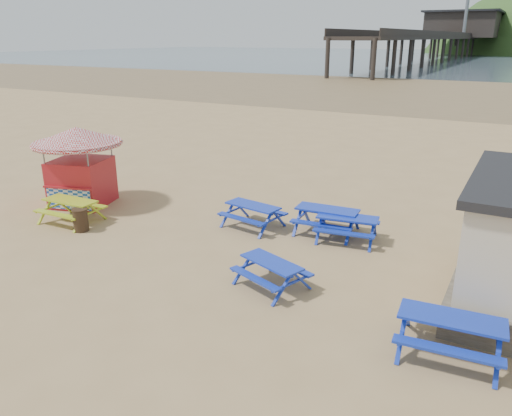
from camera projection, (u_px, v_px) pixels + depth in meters
The scene contains 11 objects.
ground at pixel (217, 250), 15.39m from camera, with size 400.00×400.00×0.00m, color tan.
wet_sand at pixel (463, 91), 60.93m from camera, with size 400.00×400.00×0.00m, color olive.
picnic_table_blue_a at pixel (253, 216), 17.12m from camera, with size 2.13×1.82×0.80m.
picnic_table_blue_b at pixel (327, 221), 16.59m from camera, with size 2.15×1.78×0.86m.
picnic_table_blue_c at pixel (347, 228), 15.99m from camera, with size 2.14×1.83×0.80m.
picnic_table_blue_d at pixel (272, 274), 12.99m from camera, with size 2.12×1.91×0.73m.
picnic_table_blue_f at pixel (450, 336), 10.19m from camera, with size 2.20×1.83×0.87m.
picnic_table_yellow at pixel (71, 211), 17.58m from camera, with size 2.02×1.65×0.82m.
ice_cream_kiosk at pixel (79, 156), 19.02m from camera, with size 4.21×4.21×3.03m.
litter_bin at pixel (81, 220), 16.77m from camera, with size 0.53×0.53×0.78m.
pier at pixel (459, 39), 169.40m from camera, with size 24.00×220.00×39.29m.
Camera 1 is at (7.90, -11.79, 6.22)m, focal length 35.00 mm.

